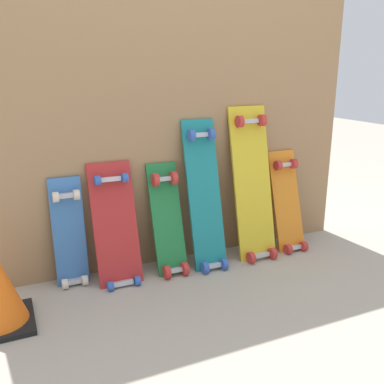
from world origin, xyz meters
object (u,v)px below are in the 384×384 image
(skateboard_blue, at_px, (70,238))
(skateboard_red, at_px, (116,231))
(skateboard_teal, at_px, (205,201))
(skateboard_orange, at_px, (288,206))
(skateboard_green, at_px, (168,225))
(skateboard_yellow, at_px, (253,189))

(skateboard_blue, relative_size, skateboard_red, 0.91)
(skateboard_teal, relative_size, skateboard_orange, 1.33)
(skateboard_red, bearing_deg, skateboard_green, -0.67)
(skateboard_blue, relative_size, skateboard_green, 0.96)
(skateboard_red, xyz_separation_m, skateboard_green, (0.29, -0.00, -0.01))
(skateboard_yellow, distance_m, skateboard_orange, 0.29)
(skateboard_red, xyz_separation_m, skateboard_teal, (0.51, -0.01, 0.10))
(skateboard_green, bearing_deg, skateboard_yellow, -0.19)
(skateboard_red, xyz_separation_m, skateboard_yellow, (0.82, -0.01, 0.14))
(skateboard_red, relative_size, skateboard_yellow, 0.74)
(skateboard_orange, bearing_deg, skateboard_teal, -179.05)
(skateboard_blue, xyz_separation_m, skateboard_red, (0.23, -0.06, 0.03))
(skateboard_red, relative_size, skateboard_green, 1.06)
(skateboard_red, bearing_deg, skateboard_orange, -0.07)
(skateboard_blue, bearing_deg, skateboard_teal, -5.56)
(skateboard_blue, distance_m, skateboard_teal, 0.75)
(skateboard_blue, height_order, skateboard_yellow, skateboard_yellow)
(skateboard_blue, bearing_deg, skateboard_yellow, -3.60)
(skateboard_blue, height_order, skateboard_green, skateboard_green)
(skateboard_blue, bearing_deg, skateboard_red, -14.96)
(skateboard_red, height_order, skateboard_teal, skateboard_teal)
(skateboard_blue, distance_m, skateboard_orange, 1.31)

